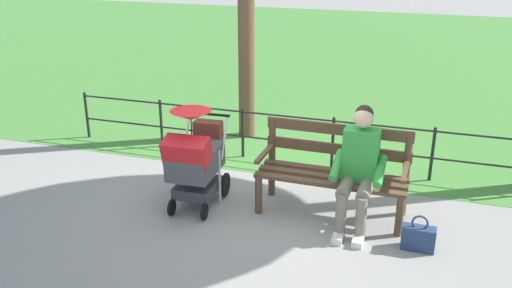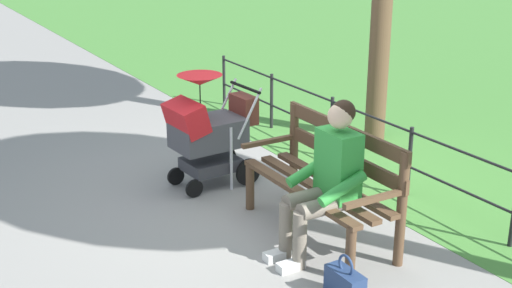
% 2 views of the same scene
% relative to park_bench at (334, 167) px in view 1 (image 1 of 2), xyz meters
% --- Properties ---
extents(ground_plane, '(60.00, 60.00, 0.00)m').
position_rel_park_bench_xyz_m(ground_plane, '(0.84, 0.12, -0.53)').
color(ground_plane, gray).
extents(grass_lawn, '(40.00, 16.00, 0.01)m').
position_rel_park_bench_xyz_m(grass_lawn, '(0.84, -8.68, -0.52)').
color(grass_lawn, '#478438').
rests_on(grass_lawn, ground).
extents(park_bench, '(1.61, 0.62, 0.96)m').
position_rel_park_bench_xyz_m(park_bench, '(0.00, 0.00, 0.00)').
color(park_bench, brown).
rests_on(park_bench, ground).
extents(person_on_bench, '(0.54, 0.74, 1.28)m').
position_rel_park_bench_xyz_m(person_on_bench, '(-0.29, 0.22, 0.15)').
color(person_on_bench, slate).
rests_on(person_on_bench, ground).
extents(stroller, '(0.54, 0.91, 1.15)m').
position_rel_park_bench_xyz_m(stroller, '(1.46, 0.37, 0.07)').
color(stroller, black).
rests_on(stroller, ground).
extents(handbag, '(0.32, 0.14, 0.37)m').
position_rel_park_bench_xyz_m(handbag, '(-0.95, 0.53, -0.40)').
color(handbag, navy).
rests_on(handbag, ground).
extents(park_fence, '(6.20, 0.04, 0.70)m').
position_rel_park_bench_xyz_m(park_fence, '(0.84, -1.16, -0.11)').
color(park_fence, black).
rests_on(park_fence, ground).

